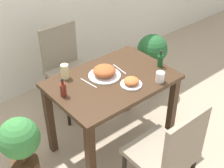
{
  "coord_description": "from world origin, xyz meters",
  "views": [
    {
      "loc": [
        -1.36,
        -1.62,
        2.14
      ],
      "look_at": [
        0.0,
        0.0,
        0.69
      ],
      "focal_mm": 50.0,
      "sensor_mm": 36.0,
      "label": 1
    }
  ],
  "objects": [
    {
      "name": "condiment_bottle",
      "position": [
        0.45,
        -0.11,
        0.8
      ],
      "size": [
        0.05,
        0.05,
        0.15
      ],
      "color": "#194C23",
      "rests_on": "dining_table"
    },
    {
      "name": "sauce_bottle",
      "position": [
        -0.42,
        0.06,
        0.8
      ],
      "size": [
        0.05,
        0.05,
        0.15
      ],
      "color": "maroon",
      "rests_on": "dining_table"
    },
    {
      "name": "ground_plane",
      "position": [
        0.0,
        0.0,
        0.0
      ],
      "size": [
        16.0,
        16.0,
        0.0
      ],
      "primitive_type": "plane",
      "color": "tan"
    },
    {
      "name": "potted_plant_right",
      "position": [
        0.93,
        0.42,
        0.4
      ],
      "size": [
        0.33,
        0.33,
        0.69
      ],
      "color": "#51331E",
      "rests_on": "ground_plane"
    },
    {
      "name": "drink_cup",
      "position": [
        0.27,
        -0.27,
        0.78
      ],
      "size": [
        0.07,
        0.07,
        0.09
      ],
      "color": "white",
      "rests_on": "dining_table"
    },
    {
      "name": "fork_utensil",
      "position": [
        -0.18,
        0.07,
        0.74
      ],
      "size": [
        0.03,
        0.19,
        0.0
      ],
      "rotation": [
        0.0,
        0.0,
        1.68
      ],
      "color": "silver",
      "rests_on": "dining_table"
    },
    {
      "name": "spoon_utensil",
      "position": [
        0.14,
        0.07,
        0.74
      ],
      "size": [
        0.03,
        0.18,
        0.0
      ],
      "rotation": [
        0.0,
        0.0,
        1.48
      ],
      "color": "silver",
      "rests_on": "dining_table"
    },
    {
      "name": "dining_table",
      "position": [
        0.0,
        0.0,
        0.61
      ],
      "size": [
        1.01,
        0.69,
        0.74
      ],
      "color": "#3D2819",
      "rests_on": "ground_plane"
    },
    {
      "name": "juice_glass",
      "position": [
        -0.28,
        0.26,
        0.8
      ],
      "size": [
        0.06,
        0.06,
        0.12
      ],
      "color": "beige",
      "rests_on": "dining_table"
    },
    {
      "name": "side_plate",
      "position": [
        0.06,
        -0.16,
        0.76
      ],
      "size": [
        0.17,
        0.17,
        0.06
      ],
      "color": "white",
      "rests_on": "dining_table"
    },
    {
      "name": "food_plate",
      "position": [
        -0.02,
        0.07,
        0.78
      ],
      "size": [
        0.27,
        0.27,
        0.09
      ],
      "color": "white",
      "rests_on": "dining_table"
    },
    {
      "name": "chair_near",
      "position": [
        -0.08,
        -0.71,
        0.52
      ],
      "size": [
        0.42,
        0.42,
        0.91
      ],
      "rotation": [
        0.0,
        0.0,
        3.14
      ],
      "color": "gray",
      "rests_on": "ground_plane"
    },
    {
      "name": "chair_far",
      "position": [
        0.02,
        0.74,
        0.52
      ],
      "size": [
        0.42,
        0.42,
        0.91
      ],
      "color": "gray",
      "rests_on": "ground_plane"
    },
    {
      "name": "potted_plant_left",
      "position": [
        -0.82,
        0.09,
        0.41
      ],
      "size": [
        0.31,
        0.31,
        0.68
      ],
      "color": "#51331E",
      "rests_on": "ground_plane"
    }
  ]
}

